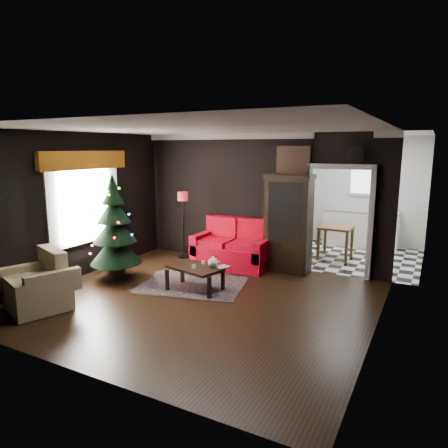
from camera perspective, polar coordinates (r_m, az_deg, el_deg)
The scene contains 26 objects.
floor at distance 6.86m, azimuth -3.57°, elevation -10.73°, with size 5.50×5.50×0.00m, color black.
ceiling at distance 6.40m, azimuth -3.87°, elevation 13.32°, with size 5.50×5.50×0.00m, color white.
wall_back at distance 8.69m, azimuth 4.94°, elevation 3.36°, with size 5.50×5.50×0.00m, color black.
wall_front at distance 4.59m, azimuth -20.27°, elevation -3.91°, with size 5.50×5.50×0.00m, color black.
wall_left at distance 8.25m, azimuth -20.25°, elevation 2.34°, with size 5.50×5.50×0.00m, color black.
wall_right at distance 5.59m, azimuth 21.12°, elevation -1.44°, with size 5.50×5.50×0.00m, color black.
doorway at distance 8.24m, azimuth 15.85°, elevation 0.12°, with size 1.10×0.10×2.10m, color silver, non-canonical shape.
left_window at distance 8.34m, azimuth -19.07°, elevation 2.85°, with size 0.05×1.60×1.40m, color white.
valance at distance 8.22m, azimuth -19.04°, elevation 8.49°, with size 0.12×2.10×0.35m, color #904B10.
kitchen_floor at distance 9.91m, azimuth 17.38°, elevation -4.44°, with size 3.00×3.00×0.00m, color white.
kitchen_window at distance 11.05m, azimuth 19.28°, elevation 5.93°, with size 0.70×0.06×0.70m, color white.
rug at distance 7.60m, azimuth -4.49°, elevation -8.52°, with size 1.87×1.36×0.01m, color #57394C.
loveseat at distance 8.61m, azimuth 1.22°, elevation -2.76°, with size 1.70×0.90×1.00m, color maroon, non-canonical shape.
curio_cabinet at distance 8.28m, azimuth 9.05°, elevation -0.25°, with size 0.90×0.45×1.90m, color black, non-canonical shape.
floor_lamp at distance 8.96m, azimuth -5.74°, elevation -0.13°, with size 0.25×0.25×1.46m, color black, non-canonical shape.
christmas_tree at distance 7.93m, azimuth -15.17°, elevation -0.25°, with size 0.97×0.97×1.86m, color black, non-canonical shape.
armchair at distance 6.98m, azimuth -24.86°, elevation -7.37°, with size 0.88×0.88×0.90m, color tan, non-canonical shape.
coffee_table at distance 7.27m, azimuth -4.10°, elevation -7.62°, with size 0.94×0.56×0.42m, color black, non-canonical shape.
teapot at distance 7.14m, azimuth -1.56°, elevation -5.39°, with size 0.20×0.20×0.19m, color white, non-canonical shape.
cup_a at distance 7.37m, azimuth -2.96°, elevation -5.42°, with size 0.06×0.06×0.05m, color white.
cup_b at distance 7.12m, azimuth -4.28°, elevation -5.98°, with size 0.07×0.07×0.06m, color white.
book at distance 7.18m, azimuth -0.62°, elevation -5.15°, with size 0.16×0.02×0.22m, color #916F5F.
wall_clock at distance 8.02m, azimuth 18.03°, elevation 9.29°, with size 0.32×0.32×0.06m, color white.
painting at distance 8.32m, azimuth 9.73°, elevation 8.79°, with size 0.62×0.05×0.52m, color #C27F4D.
kitchen_counter at distance 10.96m, azimuth 18.68°, elevation -0.67°, with size 1.80×0.60×0.90m, color white.
kitchen_table at distance 9.59m, azimuth 15.41°, elevation -2.53°, with size 0.70×0.70×0.75m, color brown, non-canonical shape.
Camera 1 is at (3.35, -5.44, 2.51)m, focal length 32.46 mm.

